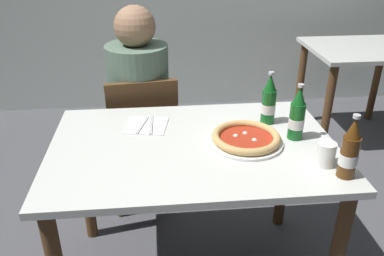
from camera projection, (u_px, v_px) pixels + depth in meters
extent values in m
cube|color=silver|center=(193.00, 147.00, 1.68)|extent=(1.20, 0.80, 0.03)
cylinder|color=brown|center=(85.00, 182.00, 2.11)|extent=(0.06, 0.06, 0.72)
cylinder|color=brown|center=(284.00, 171.00, 2.20)|extent=(0.06, 0.06, 0.72)
cube|color=brown|center=(142.00, 137.00, 2.40)|extent=(0.44, 0.44, 0.04)
cube|color=brown|center=(143.00, 117.00, 2.15)|extent=(0.38, 0.08, 0.40)
cylinder|color=brown|center=(166.00, 152.00, 2.69)|extent=(0.04, 0.04, 0.41)
cylinder|color=brown|center=(115.00, 158.00, 2.62)|extent=(0.04, 0.04, 0.41)
cylinder|color=brown|center=(175.00, 180.00, 2.39)|extent=(0.04, 0.04, 0.41)
cylinder|color=brown|center=(118.00, 188.00, 2.33)|extent=(0.04, 0.04, 0.41)
cube|color=#2D3342|center=(144.00, 168.00, 2.48)|extent=(0.32, 0.28, 0.45)
cylinder|color=slate|center=(139.00, 93.00, 2.25)|extent=(0.34, 0.34, 0.55)
sphere|color=#9E7556|center=(135.00, 26.00, 2.08)|extent=(0.22, 0.22, 0.22)
cube|color=silver|center=(363.00, 49.00, 3.01)|extent=(0.80, 0.70, 0.03)
cylinder|color=brown|center=(327.00, 112.00, 2.90)|extent=(0.06, 0.06, 0.72)
cylinder|color=brown|center=(300.00, 84.00, 3.41)|extent=(0.06, 0.06, 0.72)
cylinder|color=brown|center=(376.00, 81.00, 3.47)|extent=(0.06, 0.06, 0.72)
cylinder|color=white|center=(246.00, 141.00, 1.68)|extent=(0.31, 0.31, 0.01)
cylinder|color=#AD2D19|center=(246.00, 139.00, 1.68)|extent=(0.22, 0.22, 0.01)
torus|color=tan|center=(246.00, 137.00, 1.67)|extent=(0.29, 0.29, 0.03)
sphere|color=silver|center=(236.00, 137.00, 1.70)|extent=(0.02, 0.02, 0.02)
sphere|color=silver|center=(254.00, 141.00, 1.66)|extent=(0.02, 0.02, 0.02)
sphere|color=silver|center=(245.00, 134.00, 1.72)|extent=(0.02, 0.02, 0.02)
cylinder|color=#14591E|center=(296.00, 121.00, 1.69)|extent=(0.06, 0.06, 0.16)
cone|color=#14591E|center=(300.00, 96.00, 1.63)|extent=(0.05, 0.05, 0.07)
cylinder|color=#B7B7BC|center=(301.00, 86.00, 1.62)|extent=(0.03, 0.03, 0.01)
cylinder|color=white|center=(296.00, 123.00, 1.69)|extent=(0.07, 0.07, 0.04)
cylinder|color=#512D0F|center=(348.00, 157.00, 1.43)|extent=(0.06, 0.06, 0.16)
cone|color=#512D0F|center=(355.00, 128.00, 1.37)|extent=(0.05, 0.05, 0.07)
cylinder|color=#B7B7BC|center=(357.00, 116.00, 1.35)|extent=(0.03, 0.03, 0.01)
cylinder|color=white|center=(348.00, 159.00, 1.43)|extent=(0.07, 0.07, 0.04)
cylinder|color=#14591E|center=(268.00, 107.00, 1.82)|extent=(0.06, 0.06, 0.16)
cone|color=#14591E|center=(271.00, 82.00, 1.77)|extent=(0.05, 0.05, 0.07)
cylinder|color=#B7B7BC|center=(272.00, 73.00, 1.75)|extent=(0.03, 0.03, 0.01)
cylinder|color=white|center=(268.00, 108.00, 1.83)|extent=(0.07, 0.07, 0.04)
cube|color=white|center=(147.00, 126.00, 1.83)|extent=(0.21, 0.21, 0.00)
cube|color=silver|center=(151.00, 124.00, 1.83)|extent=(0.02, 0.19, 0.00)
cube|color=silver|center=(142.00, 125.00, 1.82)|extent=(0.06, 0.17, 0.00)
cylinder|color=white|center=(326.00, 154.00, 1.51)|extent=(0.07, 0.07, 0.09)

